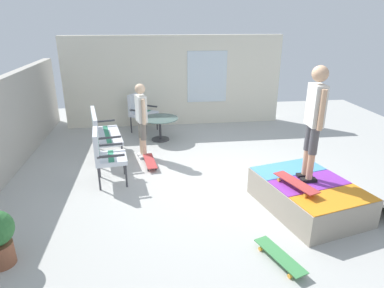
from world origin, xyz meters
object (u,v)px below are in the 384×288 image
Objects in this scene: patio_bench at (101,130)px; person_skater at (315,115)px; skateboard_by_bench at (150,161)px; person_watching at (141,116)px; skateboard_spare at (280,256)px; skate_ramp at (309,195)px; patio_chair_near_house at (140,109)px; skateboard_on_ramp at (296,183)px; patio_chair_by_wall at (104,152)px; patio_table at (160,124)px.

person_skater reaches higher than patio_bench.
patio_bench is at bearing 60.19° from skateboard_by_bench.
person_watching reaches higher than skateboard_spare.
person_skater is at bearing -35.11° from skateboard_spare.
person_watching is (2.50, 2.66, 0.70)m from skate_ramp.
patio_chair_near_house is at bearing 32.17° from skate_ramp.
patio_chair_near_house is 5.11m from skateboard_on_ramp.
patio_bench is at bearing 9.10° from patio_chair_by_wall.
patio_bench is 4.22m from skateboard_on_ramp.
skate_ramp is at bearing -133.24° from person_watching.
skateboard_spare is (-5.52, -1.81, -0.53)m from patio_chair_near_house.
skate_ramp is 2.43× the size of patio_table.
patio_chair_near_house is 5.12m from person_skater.
patio_table is (-0.80, -0.50, -0.21)m from patio_chair_near_house.
patio_chair_near_house is 0.97m from patio_table.
skateboard_spare is at bearing 149.46° from skateboard_on_ramp.
person_skater is 2.17× the size of skateboard_on_ramp.
person_skater reaches higher than person_watching.
person_watching reaches higher than patio_bench.
patio_table is at bearing 32.29° from skate_ramp.
patio_chair_near_house is 1.88m from person_watching.
patio_chair_near_house reaches higher than skate_ramp.
patio_chair_by_wall is at bearing 68.24° from skate_ramp.
patio_bench is 1.31× the size of patio_chair_near_house.
skate_ramp is 2.67× the size of skateboard_spare.
skateboard_on_ramp is (-2.77, -3.19, -0.06)m from patio_bench.
skateboard_by_bench is 1.00× the size of skateboard_on_ramp.
skate_ramp is 2.67× the size of skateboard_by_bench.
patio_bench is 1.61m from patio_table.
patio_chair_by_wall is 1.13× the size of patio_table.
patio_bench and patio_chair_near_house have the same top height.
person_watching is 3.55m from skateboard_on_ramp.
person_skater is (-2.51, -3.49, 0.91)m from patio_bench.
skateboard_on_ramp is at bearing -130.91° from patio_bench.
skate_ramp is 3.71m from person_watching.
patio_bench is 1.62× the size of skateboard_spare.
person_skater is (-2.40, -2.61, 0.59)m from person_watching.
person_skater reaches higher than skate_ramp.
patio_chair_by_wall reaches higher than skateboard_by_bench.
person_skater is at bearing -147.64° from patio_chair_near_house.
skateboard_by_bench is 1.00× the size of skateboard_spare.
skate_ramp is 1.23× the size of person_skater.
person_skater is 3.46m from skateboard_by_bench.
person_skater is 2.18× the size of skateboard_by_bench.
skateboard_on_ramp reaches higher than skateboard_by_bench.
patio_bench is 4.39m from person_skater.
skateboard_spare is at bearing -145.40° from patio_bench.
person_skater is (-3.45, -2.20, 1.13)m from patio_table.
patio_bench is at bearing 54.31° from person_skater.
patio_chair_near_house is at bearing 31.59° from patio_table.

